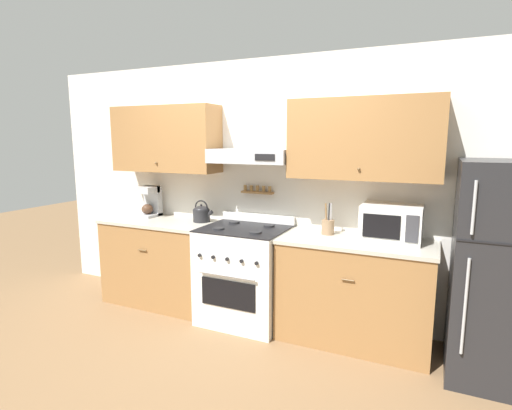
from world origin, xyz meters
TOP-DOWN VIEW (x-y plane):
  - ground_plane at (0.00, 0.00)m, footprint 16.00×16.00m
  - wall_back at (0.02, 0.59)m, footprint 5.20×0.46m
  - counter_left at (-1.02, 0.32)m, footprint 1.23×0.63m
  - counter_right at (1.06, 0.32)m, footprint 1.31×0.63m
  - stove_range at (0.00, 0.28)m, footprint 0.80×0.70m
  - refrigerator at (2.16, 0.24)m, footprint 0.73×0.77m
  - tea_kettle at (-0.57, 0.43)m, footprint 0.23×0.18m
  - coffee_maker at (-1.27, 0.46)m, footprint 0.20×0.25m
  - microwave at (1.32, 0.44)m, footprint 0.49×0.40m
  - utensil_crock at (0.78, 0.43)m, footprint 0.11×0.11m

SIDE VIEW (x-z plane):
  - ground_plane at x=0.00m, z-range 0.00..0.00m
  - counter_right at x=1.06m, z-range 0.00..0.92m
  - counter_left at x=-1.02m, z-range 0.00..0.92m
  - stove_range at x=0.00m, z-range -0.04..0.98m
  - refrigerator at x=2.16m, z-range 0.00..1.62m
  - utensil_crock at x=0.78m, z-range 0.85..1.13m
  - tea_kettle at x=-0.57m, z-range 0.89..1.12m
  - microwave at x=1.32m, z-range 0.92..1.22m
  - coffee_maker at x=-1.27m, z-range 0.92..1.25m
  - wall_back at x=0.02m, z-range 0.18..2.73m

